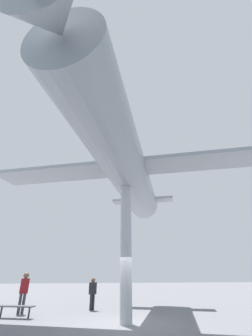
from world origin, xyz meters
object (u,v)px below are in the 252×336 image
object	(u,v)px
suspended_airplane	(125,166)
plaza_bench	(16,307)
visitor_person	(93,291)
support_pylon_central	(126,248)
visitor_second	(24,289)

from	to	relation	value
suspended_airplane	plaza_bench	size ratio (longest dim) A/B	8.83
suspended_airplane	visitor_person	size ratio (longest dim) A/B	9.78
support_pylon_central	visitor_second	world-z (taller)	support_pylon_central
suspended_airplane	visitor_second	xyz separation A→B (m)	(4.81, -3.43, -5.79)
support_pylon_central	visitor_second	xyz separation A→B (m)	(4.90, -3.18, -1.80)
support_pylon_central	visitor_person	xyz separation A→B (m)	(1.35, -3.96, -1.99)
suspended_airplane	visitor_person	xyz separation A→B (m)	(1.26, -4.21, -5.98)
support_pylon_central	suspended_airplane	bearing A→B (deg)	70.40
suspended_airplane	plaza_bench	xyz separation A→B (m)	(4.76, -2.31, -6.46)
visitor_person	visitor_second	size ratio (longest dim) A/B	0.86
suspended_airplane	visitor_second	bearing A→B (deg)	-15.91
visitor_person	visitor_second	world-z (taller)	visitor_second
visitor_person	support_pylon_central	bearing A→B (deg)	64.77
support_pylon_central	plaza_bench	bearing A→B (deg)	-22.98
suspended_airplane	support_pylon_central	bearing A→B (deg)	-90.00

